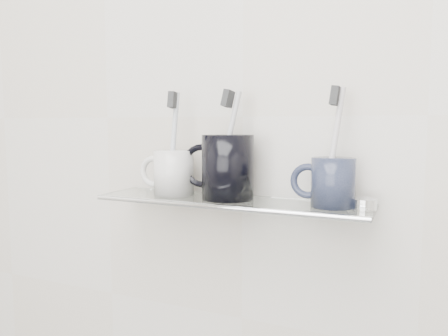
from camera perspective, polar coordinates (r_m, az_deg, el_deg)
The scene contains 18 objects.
wall_back at distance 0.84m, azimuth 2.45°, elevation 6.73°, with size 2.50×2.50×0.00m, color beige.
shelf_glass at distance 0.79m, azimuth 0.75°, elevation -4.41°, with size 0.50×0.12×0.01m, color silver.
shelf_rail at distance 0.74m, azimuth -0.96°, elevation -5.10°, with size 0.01×0.01×0.50m, color silver.
bracket_left at distance 0.93m, azimuth -10.04°, elevation -3.62°, with size 0.02×0.02×0.03m, color silver.
bracket_right at distance 0.78m, azimuth 16.48°, elevation -5.56°, with size 0.02×0.02×0.03m, color silver.
mug_left at distance 0.84m, azimuth -6.58°, elevation -0.61°, with size 0.08×0.08×0.09m, color silver.
mug_left_handle at distance 0.87m, azimuth -9.11°, elevation -0.47°, with size 0.06×0.06×0.01m, color silver.
toothbrush_left at distance 0.84m, azimuth -6.63°, elevation 3.34°, with size 0.01×0.01×0.19m, color #A8B4BE.
bristles_left at distance 0.84m, azimuth -6.69°, elevation 8.81°, with size 0.01×0.02×0.03m, color #2B2C2D.
mug_center at distance 0.79m, azimuth 0.49°, elevation 0.13°, with size 0.09×0.09×0.12m, color black.
mug_center_handle at distance 0.81m, azimuth -2.95°, elevation 0.27°, with size 0.08×0.08×0.01m, color black.
toothbrush_center at distance 0.79m, azimuth 0.49°, elevation 3.23°, with size 0.01×0.01×0.19m, color #B7B7B7.
bristles_center at distance 0.79m, azimuth 0.50°, elevation 9.05°, with size 0.01×0.02×0.03m, color #2B2C2D.
mug_right at distance 0.74m, azimuth 14.05°, elevation -1.84°, with size 0.07×0.07×0.08m, color black.
mug_right_handle at distance 0.75m, azimuth 10.89°, elevation -1.69°, with size 0.06×0.06×0.01m, color black.
toothbrush_right at distance 0.73m, azimuth 14.17°, elevation 2.87°, with size 0.01×0.01×0.19m, color silver.
bristles_right at distance 0.73m, azimuth 14.32°, elevation 9.13°, with size 0.01×0.02×0.03m, color #2B2C2D.
chrome_cap at distance 0.74m, azimuth 17.82°, elevation -4.47°, with size 0.04×0.04×0.02m, color silver.
Camera 1 is at (0.31, 0.32, 1.23)m, focal length 35.00 mm.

